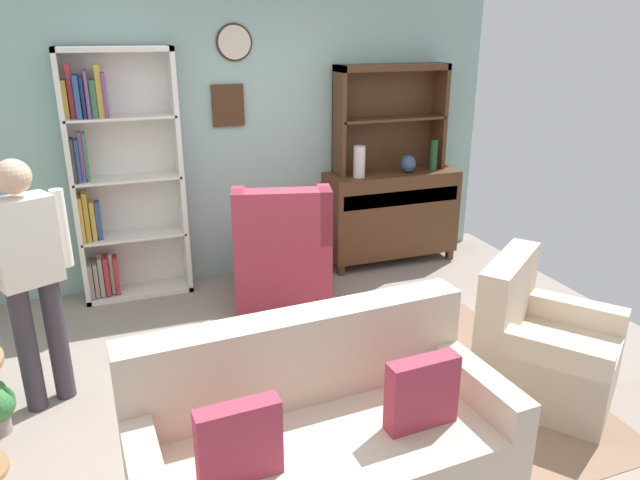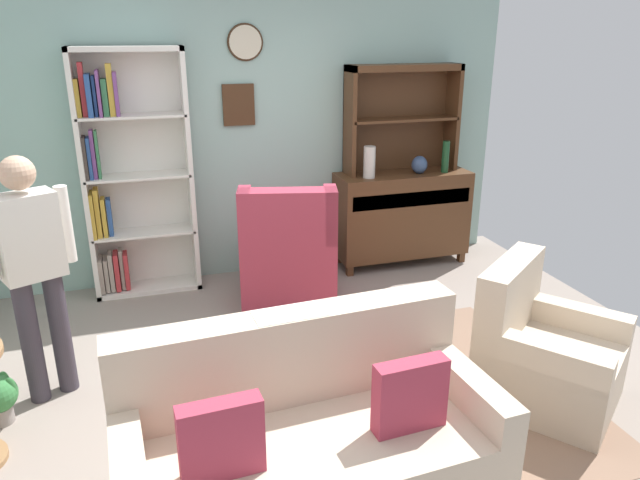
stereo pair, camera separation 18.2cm
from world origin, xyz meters
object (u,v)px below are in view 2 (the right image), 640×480
sideboard_hutch (402,104)px  book_stack (307,321)px  sideboard (402,214)px  armchair_floral (543,357)px  person_reading (33,264)px  bookshelf (129,177)px  coffee_table (301,341)px  couch_floral (308,445)px  vase_tall (369,162)px  vase_round (419,165)px  bottle_wine (445,157)px  wingback_chair (289,260)px

sideboard_hutch → book_stack: (-1.49, -1.88, -1.11)m
book_stack → sideboard: bearing=50.1°
armchair_floral → person_reading: 3.18m
bookshelf → coffee_table: bearing=-63.7°
sideboard → couch_floral: 3.30m
vase_tall → armchair_floral: 2.46m
sideboard → book_stack: sideboard is taller
vase_round → bottle_wine: 0.27m
couch_floral → coffee_table: bearing=76.7°
sideboard → coffee_table: (-1.55, -1.86, -0.16)m
coffee_table → book_stack: book_stack is taller
wingback_chair → coffee_table: size_ratio=1.31×
sideboard → wingback_chair: size_ratio=1.24×
wingback_chair → bookshelf: bearing=152.3°
vase_tall → book_stack: 2.11m
sideboard → sideboard_hutch: (0.00, 0.11, 1.05)m
bottle_wine → wingback_chair: bottle_wine is taller
couch_floral → sideboard: bearing=57.5°
sideboard → bookshelf: bearing=178.0°
bookshelf → couch_floral: bookshelf is taller
sideboard → armchair_floral: size_ratio=1.21×
bookshelf → bottle_wine: size_ratio=6.95×
vase_tall → vase_round: size_ratio=1.73×
armchair_floral → coffee_table: armchair_floral is taller
wingback_chair → person_reading: bearing=-154.0°
sideboard → person_reading: (-3.09, -1.43, 0.40)m
coffee_table → couch_floral: bearing=-103.3°
sideboard → couch_floral: size_ratio=0.70×
vase_round → wingback_chair: vase_round is taller
bottle_wine → coffee_table: 2.72m
bottle_wine → book_stack: (-1.88, -1.68, -0.63)m
armchair_floral → coffee_table: (-1.43, 0.54, 0.06)m
vase_round → book_stack: bearing=-133.4°
book_stack → sideboard_hutch: bearing=51.7°
sideboard_hutch → person_reading: size_ratio=0.71×
vase_round → bottle_wine: (0.26, -0.02, 0.07)m
sideboard_hutch → vase_tall: size_ratio=3.75×
bottle_wine → coffee_table: bottle_wine is taller
vase_tall → armchair_floral: bearing=-83.4°
sideboard → wingback_chair: bearing=-156.8°
vase_round → armchair_floral: 2.45m
couch_floral → armchair_floral: couch_floral is taller
vase_tall → person_reading: 3.02m
bookshelf → vase_tall: size_ratio=7.16×
sideboard → coffee_table: size_ratio=1.62×
armchair_floral → wingback_chair: size_ratio=1.02×
wingback_chair → person_reading: (-1.80, -0.88, 0.52)m
armchair_floral → person_reading: size_ratio=0.69×
wingback_chair → coffee_table: wingback_chair is taller
coffee_table → vase_round: bearing=46.8°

